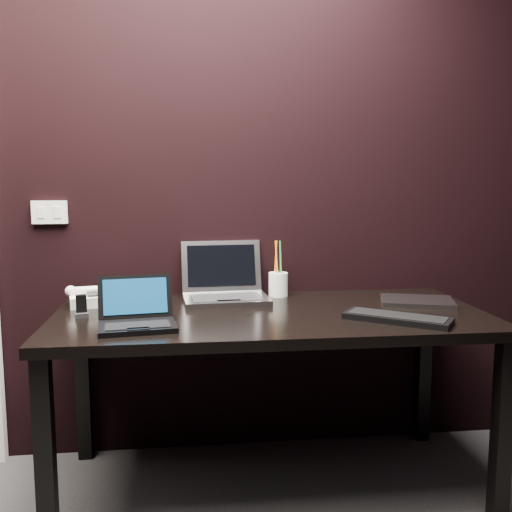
{
  "coord_description": "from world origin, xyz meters",
  "views": [
    {
      "loc": [
        -0.02,
        -0.79,
        1.26
      ],
      "look_at": [
        0.24,
        1.35,
        0.97
      ],
      "focal_mm": 40.0,
      "sensor_mm": 36.0,
      "label": 1
    }
  ],
  "objects": [
    {
      "name": "ext_keyboard",
      "position": [
        0.75,
        1.19,
        0.75
      ],
      "size": [
        0.39,
        0.33,
        0.02
      ],
      "color": "black",
      "rests_on": "desk"
    },
    {
      "name": "wall_back",
      "position": [
        0.0,
        1.8,
        1.3
      ],
      "size": [
        4.0,
        0.0,
        4.0
      ],
      "primitive_type": "plane",
      "rotation": [
        1.57,
        0.0,
        0.0
      ],
      "color": "black",
      "rests_on": "ground"
    },
    {
      "name": "pen_cup",
      "position": [
        0.38,
        1.7,
        0.8
      ],
      "size": [
        0.11,
        0.11,
        0.25
      ],
      "color": "white",
      "rests_on": "desk"
    },
    {
      "name": "wall_switch",
      "position": [
        -0.62,
        1.79,
        1.12
      ],
      "size": [
        0.15,
        0.02,
        0.1
      ],
      "color": "silver",
      "rests_on": "wall_back"
    },
    {
      "name": "closed_laptop",
      "position": [
        0.94,
        1.47,
        0.75
      ],
      "size": [
        0.34,
        0.29,
        0.02
      ],
      "color": "#9A9A9F",
      "rests_on": "desk"
    },
    {
      "name": "silver_laptop",
      "position": [
        0.13,
        1.64,
        0.79
      ],
      "size": [
        0.38,
        0.34,
        0.25
      ],
      "color": "#A1A1A6",
      "rests_on": "desk"
    },
    {
      "name": "mobile_phone",
      "position": [
        -0.43,
        1.4,
        0.77
      ],
      "size": [
        0.06,
        0.05,
        0.09
      ],
      "color": "black",
      "rests_on": "desk"
    },
    {
      "name": "desk_phone",
      "position": [
        -0.43,
        1.6,
        0.78
      ],
      "size": [
        0.2,
        0.18,
        0.1
      ],
      "color": "white",
      "rests_on": "desk"
    },
    {
      "name": "netbook",
      "position": [
        -0.21,
        1.22,
        0.77
      ],
      "size": [
        0.3,
        0.27,
        0.17
      ],
      "color": "black",
      "rests_on": "desk"
    },
    {
      "name": "desk",
      "position": [
        0.3,
        1.4,
        0.66
      ],
      "size": [
        1.7,
        0.8,
        0.74
      ],
      "color": "black",
      "rests_on": "ground"
    }
  ]
}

